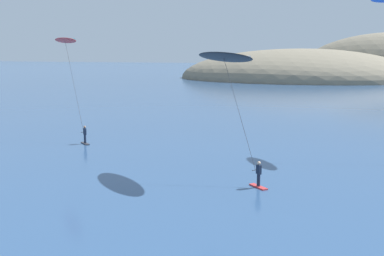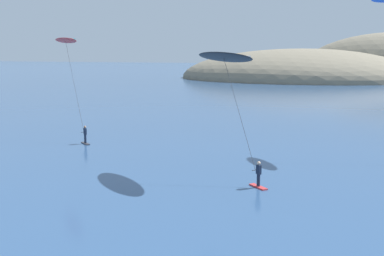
# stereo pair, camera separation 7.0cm
# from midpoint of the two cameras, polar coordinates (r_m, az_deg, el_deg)

# --- Properties ---
(headland_island) EXTENTS (100.67, 56.36, 27.90)m
(headland_island) POSITION_cam_midpoint_polar(r_m,az_deg,el_deg) (152.67, 19.89, 5.46)
(headland_island) COLOR #7A705B
(headland_island) RESTS_ON ground
(kitesurfer_black) EXTENTS (6.60, 6.36, 8.66)m
(kitesurfer_black) POSITION_cam_midpoint_polar(r_m,az_deg,el_deg) (33.36, 4.08, 7.64)
(kitesurfer_black) COLOR red
(kitesurfer_black) RESTS_ON ground
(kitesurfer_red) EXTENTS (7.05, 6.35, 9.97)m
(kitesurfer_red) POSITION_cam_midpoint_polar(r_m,az_deg,el_deg) (49.60, -14.54, 9.15)
(kitesurfer_red) COLOR #2D2D33
(kitesurfer_red) RESTS_ON ground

